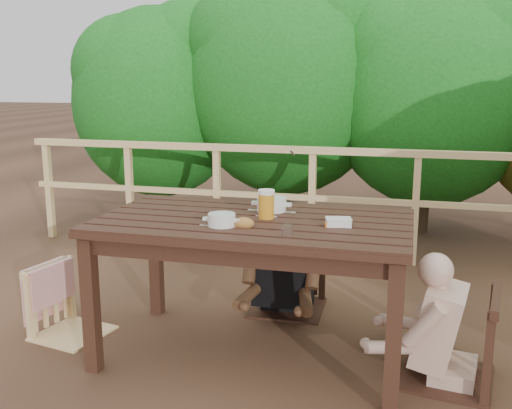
% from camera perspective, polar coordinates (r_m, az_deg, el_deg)
% --- Properties ---
extents(ground, '(60.00, 60.00, 0.00)m').
position_cam_1_polar(ground, '(3.63, -0.21, -14.19)').
color(ground, brown).
rests_on(ground, ground).
extents(table, '(1.76, 0.99, 0.81)m').
position_cam_1_polar(table, '(3.47, -0.22, -8.17)').
color(table, black).
rests_on(table, ground).
extents(chair_left, '(0.49, 0.49, 0.84)m').
position_cam_1_polar(chair_left, '(3.89, -17.65, -6.23)').
color(chair_left, '#E1BB7C').
rests_on(chair_left, ground).
extents(chair_far, '(0.52, 0.52, 1.02)m').
position_cam_1_polar(chair_far, '(4.10, 3.11, -3.42)').
color(chair_far, black).
rests_on(chair_far, ground).
extents(chair_right, '(0.56, 0.56, 0.99)m').
position_cam_1_polar(chair_right, '(3.32, 18.51, -8.18)').
color(chair_right, black).
rests_on(chair_right, ground).
extents(woman, '(0.52, 0.63, 1.24)m').
position_cam_1_polar(woman, '(4.09, 3.18, -1.83)').
color(woman, black).
rests_on(woman, ground).
extents(diner_right, '(0.64, 0.55, 1.16)m').
position_cam_1_polar(diner_right, '(3.29, 19.13, -6.82)').
color(diner_right, '#D0A58E').
rests_on(diner_right, ground).
extents(railing, '(5.60, 0.10, 1.01)m').
position_cam_1_polar(railing, '(5.32, 5.44, 0.16)').
color(railing, '#E1BB7C').
rests_on(railing, ground).
extents(hedge_row, '(6.60, 1.60, 3.80)m').
position_cam_1_polar(hedge_row, '(6.36, 11.26, 14.60)').
color(hedge_row, '#165C18').
rests_on(hedge_row, ground).
extents(soup_near, '(0.25, 0.25, 0.08)m').
position_cam_1_polar(soup_near, '(3.18, -3.34, -1.63)').
color(soup_near, silver).
rests_on(soup_near, table).
extents(soup_far, '(0.29, 0.29, 0.10)m').
position_cam_1_polar(soup_far, '(3.53, 1.52, -0.10)').
color(soup_far, silver).
rests_on(soup_far, table).
extents(bread_roll, '(0.11, 0.09, 0.07)m').
position_cam_1_polar(bread_roll, '(3.16, -1.18, -1.85)').
color(bread_roll, '#A16634').
rests_on(bread_roll, table).
extents(beer_glass, '(0.09, 0.09, 0.18)m').
position_cam_1_polar(beer_glass, '(3.33, 1.01, -0.10)').
color(beer_glass, '#C77B27').
rests_on(beer_glass, table).
extents(tumbler, '(0.06, 0.06, 0.07)m').
position_cam_1_polar(tumbler, '(3.00, 3.02, -2.62)').
color(tumbler, silver).
rests_on(tumbler, table).
extents(butter_tub, '(0.16, 0.13, 0.06)m').
position_cam_1_polar(butter_tub, '(3.21, 7.98, -1.82)').
color(butter_tub, white).
rests_on(butter_tub, table).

